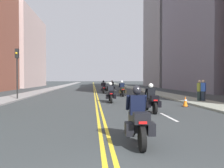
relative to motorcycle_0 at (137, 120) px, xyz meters
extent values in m
plane|color=#323739|center=(-0.87, 44.22, -0.66)|extent=(264.00, 264.00, 0.00)
cube|color=gray|center=(-8.53, 44.22, -0.60)|extent=(2.48, 144.00, 0.12)
cube|color=gray|center=(6.79, 44.22, -0.60)|extent=(2.48, 144.00, 0.12)
cube|color=yellow|center=(-0.99, 44.22, -0.65)|extent=(0.12, 132.00, 0.01)
cube|color=yellow|center=(-0.75, 44.22, -0.65)|extent=(0.12, 132.00, 0.01)
cube|color=silver|center=(2.34, 4.22, -0.65)|extent=(0.14, 2.40, 0.01)
cube|color=silver|center=(2.34, 10.22, -0.65)|extent=(0.14, 2.40, 0.01)
cube|color=silver|center=(2.34, 16.22, -0.65)|extent=(0.14, 2.40, 0.01)
cube|color=silver|center=(2.34, 22.22, -0.65)|extent=(0.14, 2.40, 0.01)
cube|color=silver|center=(2.34, 28.22, -0.65)|extent=(0.14, 2.40, 0.01)
cube|color=silver|center=(2.34, 34.22, -0.65)|extent=(0.14, 2.40, 0.01)
cube|color=silver|center=(2.34, 40.22, -0.65)|extent=(0.14, 2.40, 0.01)
cube|color=silver|center=(2.34, 46.22, -0.65)|extent=(0.14, 2.40, 0.01)
cube|color=silver|center=(2.34, 52.22, -0.65)|extent=(0.14, 2.40, 0.01)
cube|color=slate|center=(17.22, 27.44, 12.85)|extent=(9.82, 18.97, 27.02)
cube|color=#BEA19B|center=(-18.65, 47.49, 7.68)|extent=(9.20, 20.33, 16.67)
cube|color=gray|center=(16.17, 45.82, 11.20)|extent=(7.72, 14.74, 23.71)
cube|color=#2D3847|center=(20.06, 45.82, 5.27)|extent=(0.04, 12.38, 0.90)
cube|color=#2D3847|center=(20.06, 45.82, 11.79)|extent=(0.04, 12.38, 0.90)
cube|color=#2D3847|center=(20.06, 45.82, 18.31)|extent=(0.04, 12.38, 0.90)
cylinder|color=black|center=(0.03, 0.95, -0.33)|extent=(0.14, 0.65, 0.64)
cylinder|color=black|center=(-0.02, -0.69, -0.33)|extent=(0.14, 0.65, 0.64)
cube|color=silver|center=(0.03, 0.95, 0.01)|extent=(0.15, 0.32, 0.04)
cube|color=black|center=(0.00, 0.13, -0.05)|extent=(0.36, 1.26, 0.40)
cube|color=black|center=(-0.02, -0.61, 0.17)|extent=(0.41, 0.37, 0.28)
cube|color=red|center=(-0.03, -0.80, 0.09)|extent=(0.20, 0.04, 0.06)
cube|color=black|center=(-0.29, -0.36, -0.15)|extent=(0.22, 0.45, 0.32)
cube|color=black|center=(0.27, -0.38, -0.15)|extent=(0.22, 0.45, 0.32)
cube|color=#B2C1CC|center=(0.02, 0.65, 0.33)|extent=(0.36, 0.13, 0.36)
cube|color=black|center=(0.00, 0.08, 0.42)|extent=(0.41, 0.27, 0.55)
cylinder|color=black|center=(-0.23, 0.24, 0.47)|extent=(0.11, 0.28, 0.45)
cylinder|color=black|center=(0.25, 0.22, 0.47)|extent=(0.11, 0.28, 0.45)
sphere|color=black|center=(0.00, 0.11, 0.83)|extent=(0.26, 0.26, 0.26)
cylinder|color=black|center=(1.92, 6.72, -0.35)|extent=(0.12, 0.61, 0.60)
cylinder|color=black|center=(1.94, 5.09, -0.35)|extent=(0.12, 0.61, 0.60)
cube|color=silver|center=(1.92, 6.72, -0.03)|extent=(0.14, 0.32, 0.04)
cube|color=black|center=(1.93, 5.91, -0.07)|extent=(0.33, 1.25, 0.40)
cube|color=black|center=(1.94, 5.17, 0.15)|extent=(0.40, 0.36, 0.28)
cube|color=red|center=(1.94, 4.98, 0.07)|extent=(0.20, 0.03, 0.06)
cube|color=black|center=(1.65, 5.41, -0.17)|extent=(0.20, 0.44, 0.32)
cube|color=black|center=(2.21, 5.42, -0.17)|extent=(0.20, 0.44, 0.32)
cube|color=#B2C1CC|center=(1.92, 6.43, 0.31)|extent=(0.36, 0.13, 0.36)
cube|color=black|center=(1.93, 5.86, 0.39)|extent=(0.40, 0.26, 0.52)
cylinder|color=black|center=(1.69, 6.00, 0.44)|extent=(0.10, 0.28, 0.45)
cylinder|color=black|center=(2.17, 6.01, 0.44)|extent=(0.10, 0.28, 0.45)
sphere|color=white|center=(1.93, 5.89, 0.78)|extent=(0.26, 0.26, 0.26)
cylinder|color=black|center=(0.16, 12.02, -0.35)|extent=(0.15, 0.61, 0.60)
cylinder|color=black|center=(0.14, 10.38, -0.35)|extent=(0.15, 0.61, 0.60)
cube|color=silver|center=(0.16, 12.02, -0.03)|extent=(0.14, 0.32, 0.04)
cube|color=black|center=(0.15, 11.20, -0.07)|extent=(0.34, 1.25, 0.40)
cube|color=black|center=(0.14, 10.46, 0.15)|extent=(0.40, 0.37, 0.28)
cube|color=red|center=(0.13, 10.27, 0.07)|extent=(0.20, 0.03, 0.06)
cube|color=black|center=(-0.14, 10.71, -0.17)|extent=(0.21, 0.44, 0.32)
cube|color=black|center=(0.42, 10.70, -0.17)|extent=(0.21, 0.44, 0.32)
cube|color=#B2C1CC|center=(0.15, 11.72, 0.31)|extent=(0.36, 0.13, 0.36)
cube|color=black|center=(0.15, 11.15, 0.38)|extent=(0.40, 0.27, 0.50)
cylinder|color=black|center=(-0.09, 11.30, 0.43)|extent=(0.10, 0.28, 0.45)
cylinder|color=black|center=(0.39, 11.30, 0.43)|extent=(0.10, 0.28, 0.45)
sphere|color=white|center=(0.15, 11.18, 0.77)|extent=(0.26, 0.26, 0.26)
cylinder|color=black|center=(1.79, 17.86, -0.33)|extent=(0.13, 0.65, 0.65)
cylinder|color=black|center=(1.84, 16.40, -0.33)|extent=(0.13, 0.65, 0.65)
cube|color=silver|center=(1.79, 17.86, 0.01)|extent=(0.15, 0.32, 0.04)
cube|color=black|center=(1.82, 17.13, -0.05)|extent=(0.36, 1.12, 0.40)
cube|color=black|center=(1.84, 16.48, 0.17)|extent=(0.41, 0.37, 0.28)
cube|color=red|center=(1.84, 16.29, 0.09)|extent=(0.20, 0.04, 0.06)
cube|color=black|center=(1.55, 16.69, -0.15)|extent=(0.21, 0.45, 0.32)
cube|color=black|center=(2.11, 16.70, -0.15)|extent=(0.21, 0.45, 0.32)
cube|color=#B2C1CC|center=(1.80, 17.60, 0.33)|extent=(0.36, 0.13, 0.36)
cube|color=black|center=(1.82, 17.08, 0.43)|extent=(0.41, 0.27, 0.57)
cylinder|color=black|center=(1.57, 17.22, 0.48)|extent=(0.11, 0.28, 0.45)
cylinder|color=black|center=(2.05, 17.24, 0.48)|extent=(0.11, 0.28, 0.45)
sphere|color=white|center=(1.82, 17.11, 0.86)|extent=(0.26, 0.26, 0.26)
cylinder|color=black|center=(0.11, 22.78, -0.35)|extent=(0.12, 0.60, 0.60)
cylinder|color=black|center=(0.14, 21.31, -0.35)|extent=(0.12, 0.60, 0.60)
cube|color=silver|center=(0.11, 22.78, -0.03)|extent=(0.15, 0.32, 0.04)
cube|color=black|center=(0.13, 22.04, -0.07)|extent=(0.34, 1.13, 0.40)
cube|color=black|center=(0.14, 21.38, 0.15)|extent=(0.41, 0.37, 0.28)
cube|color=red|center=(0.15, 21.19, 0.07)|extent=(0.20, 0.03, 0.06)
cube|color=black|center=(-0.14, 21.59, -0.17)|extent=(0.21, 0.44, 0.32)
cube|color=black|center=(0.42, 21.61, -0.17)|extent=(0.21, 0.44, 0.32)
cube|color=#B2C1CC|center=(0.12, 22.51, 0.31)|extent=(0.36, 0.13, 0.36)
cube|color=black|center=(0.13, 21.99, 0.41)|extent=(0.41, 0.27, 0.58)
cylinder|color=black|center=(-0.11, 22.14, 0.46)|extent=(0.11, 0.28, 0.45)
cylinder|color=black|center=(0.37, 22.15, 0.46)|extent=(0.11, 0.28, 0.45)
sphere|color=black|center=(0.13, 22.02, 0.84)|extent=(0.26, 0.26, 0.26)
cylinder|color=black|center=(1.71, 28.93, -0.34)|extent=(0.16, 0.64, 0.64)
cylinder|color=black|center=(1.76, 27.29, -0.34)|extent=(0.16, 0.64, 0.64)
cube|color=silver|center=(1.71, 28.93, 0.00)|extent=(0.15, 0.32, 0.04)
cube|color=black|center=(1.73, 28.11, -0.06)|extent=(0.36, 1.26, 0.40)
cube|color=black|center=(1.76, 27.37, 0.16)|extent=(0.41, 0.37, 0.28)
cube|color=red|center=(1.76, 27.18, 0.08)|extent=(0.20, 0.04, 0.06)
cube|color=black|center=(1.47, 27.61, -0.16)|extent=(0.21, 0.45, 0.32)
cube|color=black|center=(2.03, 27.63, -0.16)|extent=(0.21, 0.45, 0.32)
cube|color=#B2C1CC|center=(1.72, 28.64, 0.32)|extent=(0.36, 0.13, 0.36)
cube|color=black|center=(1.73, 28.06, 0.43)|extent=(0.41, 0.27, 0.58)
cylinder|color=black|center=(1.49, 28.21, 0.48)|extent=(0.11, 0.28, 0.45)
cylinder|color=black|center=(1.97, 28.22, 0.48)|extent=(0.11, 0.28, 0.45)
sphere|color=white|center=(1.73, 28.09, 0.86)|extent=(0.26, 0.26, 0.26)
cube|color=black|center=(4.78, 7.99, -0.64)|extent=(0.38, 0.38, 0.03)
cone|color=orange|center=(4.78, 7.99, -0.30)|extent=(0.30, 0.30, 0.65)
cylinder|color=white|center=(4.78, 7.99, -0.22)|extent=(0.20, 0.20, 0.08)
cylinder|color=black|center=(-7.68, 13.80, 1.17)|extent=(0.12, 0.12, 3.65)
cube|color=black|center=(-7.68, 13.80, 3.34)|extent=(0.28, 0.28, 0.80)
sphere|color=yellow|center=(-7.68, 13.65, 3.34)|extent=(0.18, 0.18, 0.18)
cube|color=#222A38|center=(7.28, 10.54, -0.23)|extent=(0.33, 0.34, 0.84)
cube|color=blue|center=(7.28, 10.54, 0.52)|extent=(0.40, 0.42, 0.67)
sphere|color=tan|center=(7.28, 10.54, 0.98)|extent=(0.22, 0.22, 0.22)
cube|color=#384E91|center=(7.15, 10.71, 0.29)|extent=(0.18, 0.19, 0.24)
cube|color=#212E2D|center=(7.06, 10.69, -0.24)|extent=(0.34, 0.32, 0.84)
cube|color=olive|center=(7.06, 10.69, 0.51)|extent=(0.42, 0.38, 0.66)
sphere|color=tan|center=(7.06, 10.69, 0.96)|extent=(0.22, 0.22, 0.22)
cube|color=#9AA232|center=(7.25, 10.81, 0.28)|extent=(0.19, 0.17, 0.24)
camera|label=1|loc=(-1.24, -6.13, 1.15)|focal=36.09mm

